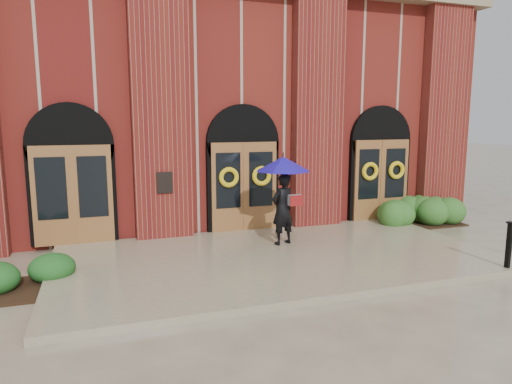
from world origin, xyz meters
name	(u,v)px	position (x,y,z in m)	size (l,w,h in m)	color
ground	(280,263)	(0.00, 0.00, 0.00)	(90.00, 90.00, 0.00)	tan
landing	(277,258)	(0.00, 0.15, 0.07)	(10.00, 5.30, 0.15)	tan
church_building	(198,114)	(0.00, 8.78, 3.50)	(16.20, 12.53, 7.00)	maroon
man_with_umbrella	(283,183)	(0.47, 0.97, 1.70)	(1.75, 1.75, 2.22)	black
metal_post	(509,244)	(4.30, -2.32, 0.68)	(0.15, 0.15, 1.00)	black
hedge_wall_right	(408,213)	(5.20, 2.20, 0.40)	(3.15, 1.26, 0.81)	#2D5C20
hedge_front_left	(10,278)	(-5.57, 0.00, 0.27)	(1.54, 1.32, 0.55)	#1C511B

